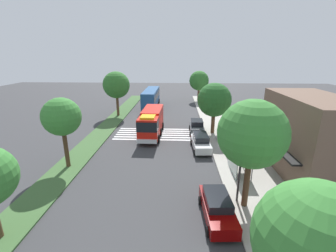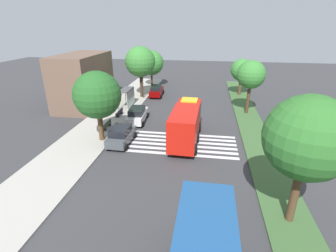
{
  "view_description": "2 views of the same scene",
  "coord_description": "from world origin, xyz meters",
  "px_view_note": "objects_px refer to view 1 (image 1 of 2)",
  "views": [
    {
      "loc": [
        30.48,
        2.63,
        10.74
      ],
      "look_at": [
        0.37,
        1.36,
        1.26
      ],
      "focal_mm": 24.44,
      "sensor_mm": 36.0,
      "label": 1
    },
    {
      "loc": [
        -22.39,
        -2.67,
        11.25
      ],
      "look_at": [
        0.73,
        0.93,
        1.62
      ],
      "focal_mm": 26.91,
      "sensor_mm": 36.0,
      "label": 2
    }
  ],
  "objects_px": {
    "parked_car_east": "(217,207)",
    "bench_near_shelter": "(227,150)",
    "sidewalk_tree_far_west": "(199,81)",
    "parked_car_mid": "(201,142)",
    "transit_bus": "(151,97)",
    "bench_west_of_shelter": "(220,137)",
    "sidewalk_tree_east": "(316,242)",
    "fire_truck": "(151,122)",
    "street_lamp": "(241,156)",
    "parked_car_west": "(197,126)",
    "median_tree_far_west": "(116,85)",
    "bus_stop_shelter": "(237,154)",
    "sidewalk_tree_west": "(214,100)",
    "median_tree_west": "(62,117)",
    "sidewalk_tree_center": "(252,134)"
  },
  "relations": [
    {
      "from": "parked_car_east",
      "to": "bench_near_shelter",
      "type": "distance_m",
      "value": 10.8
    },
    {
      "from": "sidewalk_tree_far_west",
      "to": "parked_car_mid",
      "type": "bearing_deg",
      "value": -4.29
    },
    {
      "from": "transit_bus",
      "to": "bench_west_of_shelter",
      "type": "height_order",
      "value": "transit_bus"
    },
    {
      "from": "bench_near_shelter",
      "to": "sidewalk_tree_east",
      "type": "distance_m",
      "value": 17.36
    },
    {
      "from": "parked_car_mid",
      "to": "bench_west_of_shelter",
      "type": "xyz_separation_m",
      "value": [
        -2.83,
        2.76,
        -0.33
      ]
    },
    {
      "from": "fire_truck",
      "to": "street_lamp",
      "type": "relative_size",
      "value": 1.37
    },
    {
      "from": "parked_car_west",
      "to": "median_tree_far_west",
      "type": "xyz_separation_m",
      "value": [
        -8.7,
        -13.54,
        4.67
      ]
    },
    {
      "from": "parked_car_east",
      "to": "bus_stop_shelter",
      "type": "height_order",
      "value": "bus_stop_shelter"
    },
    {
      "from": "sidewalk_tree_west",
      "to": "median_tree_far_west",
      "type": "bearing_deg",
      "value": -119.86
    },
    {
      "from": "parked_car_mid",
      "to": "median_tree_west",
      "type": "distance_m",
      "value": 15.06
    },
    {
      "from": "bench_west_of_shelter",
      "to": "median_tree_far_west",
      "type": "distance_m",
      "value": 20.79
    },
    {
      "from": "transit_bus",
      "to": "bench_west_of_shelter",
      "type": "xyz_separation_m",
      "value": [
        19.76,
        11.15,
        -1.56
      ]
    },
    {
      "from": "sidewalk_tree_far_west",
      "to": "transit_bus",
      "type": "bearing_deg",
      "value": -57.43
    },
    {
      "from": "transit_bus",
      "to": "sidewalk_tree_center",
      "type": "distance_m",
      "value": 35.0
    },
    {
      "from": "bench_west_of_shelter",
      "to": "sidewalk_tree_center",
      "type": "distance_m",
      "value": 14.35
    },
    {
      "from": "transit_bus",
      "to": "sidewalk_tree_far_west",
      "type": "bearing_deg",
      "value": -56.86
    },
    {
      "from": "parked_car_west",
      "to": "parked_car_mid",
      "type": "distance_m",
      "value": 6.05
    },
    {
      "from": "bus_stop_shelter",
      "to": "median_tree_far_west",
      "type": "distance_m",
      "value": 26.23
    },
    {
      "from": "bench_near_shelter",
      "to": "street_lamp",
      "type": "height_order",
      "value": "street_lamp"
    },
    {
      "from": "parked_car_mid",
      "to": "transit_bus",
      "type": "relative_size",
      "value": 0.42
    },
    {
      "from": "bench_near_shelter",
      "to": "parked_car_mid",
      "type": "bearing_deg",
      "value": -117.87
    },
    {
      "from": "transit_bus",
      "to": "bus_stop_shelter",
      "type": "height_order",
      "value": "transit_bus"
    },
    {
      "from": "bench_near_shelter",
      "to": "median_tree_far_west",
      "type": "distance_m",
      "value": 23.51
    },
    {
      "from": "fire_truck",
      "to": "median_tree_west",
      "type": "bearing_deg",
      "value": -36.22
    },
    {
      "from": "bench_west_of_shelter",
      "to": "sidewalk_tree_east",
      "type": "xyz_separation_m",
      "value": [
        21.23,
        -0.55,
        3.78
      ]
    },
    {
      "from": "bench_near_shelter",
      "to": "bus_stop_shelter",
      "type": "bearing_deg",
      "value": 0.2
    },
    {
      "from": "bench_west_of_shelter",
      "to": "sidewalk_tree_far_west",
      "type": "height_order",
      "value": "sidewalk_tree_far_west"
    },
    {
      "from": "bench_near_shelter",
      "to": "bench_west_of_shelter",
      "type": "xyz_separation_m",
      "value": [
        -4.29,
        0.0,
        0.0
      ]
    },
    {
      "from": "fire_truck",
      "to": "transit_bus",
      "type": "distance_m",
      "value": 18.48
    },
    {
      "from": "sidewalk_tree_far_west",
      "to": "sidewalk_tree_east",
      "type": "bearing_deg",
      "value": 0.0
    },
    {
      "from": "street_lamp",
      "to": "median_tree_far_west",
      "type": "height_order",
      "value": "median_tree_far_west"
    },
    {
      "from": "parked_car_mid",
      "to": "sidewalk_tree_far_west",
      "type": "xyz_separation_m",
      "value": [
        -29.37,
        2.2,
        3.88
      ]
    },
    {
      "from": "fire_truck",
      "to": "sidewalk_tree_west",
      "type": "bearing_deg",
      "value": 101.62
    },
    {
      "from": "parked_car_west",
      "to": "sidewalk_tree_west",
      "type": "distance_m",
      "value": 4.48
    },
    {
      "from": "median_tree_far_west",
      "to": "sidewalk_tree_center",
      "type": "bearing_deg",
      "value": 31.85
    },
    {
      "from": "bench_near_shelter",
      "to": "sidewalk_tree_far_west",
      "type": "relative_size",
      "value": 0.23
    },
    {
      "from": "fire_truck",
      "to": "median_tree_far_west",
      "type": "height_order",
      "value": "median_tree_far_west"
    },
    {
      "from": "bench_west_of_shelter",
      "to": "median_tree_far_west",
      "type": "xyz_separation_m",
      "value": [
        -11.91,
        -16.29,
        5.0
      ]
    },
    {
      "from": "parked_car_mid",
      "to": "sidewalk_tree_center",
      "type": "relative_size",
      "value": 0.62
    },
    {
      "from": "bench_near_shelter",
      "to": "bench_west_of_shelter",
      "type": "relative_size",
      "value": 1.0
    },
    {
      "from": "street_lamp",
      "to": "bench_west_of_shelter",
      "type": "bearing_deg",
      "value": 175.77
    },
    {
      "from": "median_tree_west",
      "to": "bench_west_of_shelter",
      "type": "bearing_deg",
      "value": 115.89
    },
    {
      "from": "bench_near_shelter",
      "to": "sidewalk_tree_west",
      "type": "height_order",
      "value": "sidewalk_tree_west"
    },
    {
      "from": "bus_stop_shelter",
      "to": "bench_near_shelter",
      "type": "relative_size",
      "value": 2.19
    },
    {
      "from": "bench_near_shelter",
      "to": "median_tree_west",
      "type": "height_order",
      "value": "median_tree_west"
    },
    {
      "from": "street_lamp",
      "to": "sidewalk_tree_east",
      "type": "bearing_deg",
      "value": 2.75
    },
    {
      "from": "bus_stop_shelter",
      "to": "street_lamp",
      "type": "height_order",
      "value": "street_lamp"
    },
    {
      "from": "sidewalk_tree_east",
      "to": "transit_bus",
      "type": "bearing_deg",
      "value": -165.51
    },
    {
      "from": "parked_car_east",
      "to": "street_lamp",
      "type": "xyz_separation_m",
      "value": [
        -1.83,
        1.8,
        2.97
      ]
    },
    {
      "from": "bench_near_shelter",
      "to": "sidewalk_tree_far_west",
      "type": "height_order",
      "value": "sidewalk_tree_far_west"
    }
  ]
}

